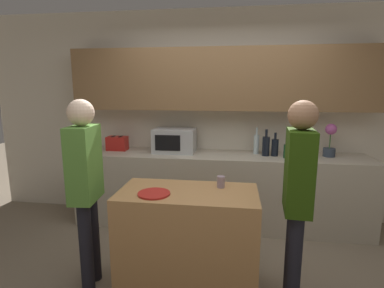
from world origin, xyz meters
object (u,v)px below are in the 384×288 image
object	(u,v)px
toaster	(117,143)
cup_0	(221,182)
bottle_0	(256,144)
bottle_4	(296,147)
plate_on_island	(154,194)
microwave	(175,140)
bottle_3	(286,151)
person_left	(298,189)
bottle_1	(266,146)
potted_plant	(330,140)
bottle_2	(275,147)
person_center	(85,179)

from	to	relation	value
toaster	cup_0	size ratio (longest dim) A/B	2.66
toaster	bottle_0	bearing A→B (deg)	0.86
bottle_4	plate_on_island	bearing A→B (deg)	-134.00
microwave	bottle_4	world-z (taller)	bottle_4
bottle_0	bottle_3	world-z (taller)	bottle_0
toaster	person_left	xyz separation A→B (m)	(2.01, -1.44, -0.03)
bottle_1	bottle_3	size ratio (longest dim) A/B	1.46
potted_plant	microwave	bearing A→B (deg)	-179.95
cup_0	person_left	world-z (taller)	person_left
toaster	bottle_1	bearing A→B (deg)	-2.04
toaster	potted_plant	distance (m)	2.66
person_left	bottle_4	bearing A→B (deg)	-5.22
bottle_3	plate_on_island	distance (m)	1.82
bottle_4	bottle_3	bearing A→B (deg)	-150.06
bottle_2	plate_on_island	bearing A→B (deg)	-128.16
toaster	plate_on_island	xyz separation A→B (m)	(0.90, -1.48, -0.11)
bottle_2	bottle_0	bearing A→B (deg)	157.54
bottle_2	bottle_3	size ratio (longest dim) A/B	1.29
bottle_2	person_left	distance (m)	1.38
bottle_0	plate_on_island	world-z (taller)	bottle_0
bottle_0	plate_on_island	bearing A→B (deg)	-120.88
plate_on_island	person_left	world-z (taller)	person_left
person_left	person_center	size ratio (longest dim) A/B	1.00
plate_on_island	toaster	bearing A→B (deg)	121.13
plate_on_island	person_center	xyz separation A→B (m)	(-0.60, 0.04, 0.08)
microwave	bottle_1	xyz separation A→B (m)	(1.13, -0.07, -0.03)
bottle_3	person_left	world-z (taller)	person_left
person_center	bottle_1	bearing A→B (deg)	125.63
bottle_2	bottle_3	world-z (taller)	bottle_2
bottle_3	toaster	bearing A→B (deg)	176.06
microwave	bottle_2	world-z (taller)	microwave
toaster	potted_plant	bearing A→B (deg)	0.00
microwave	person_left	distance (m)	1.90
microwave	plate_on_island	distance (m)	1.50
microwave	bottle_0	distance (m)	1.03
microwave	bottle_3	distance (m)	1.37
potted_plant	bottle_4	world-z (taller)	potted_plant
bottle_3	person_center	bearing A→B (deg)	-144.80
potted_plant	bottle_2	distance (m)	0.65
bottle_4	person_left	distance (m)	1.38
bottle_2	person_left	bearing A→B (deg)	-90.17
toaster	potted_plant	xyz separation A→B (m)	(2.65, 0.00, 0.11)
bottle_4	person_center	distance (m)	2.38
bottle_2	bottle_4	size ratio (longest dim) A/B	0.86
toaster	cup_0	bearing A→B (deg)	-40.99
plate_on_island	person_left	distance (m)	1.12
person_center	microwave	bearing A→B (deg)	156.89
cup_0	bottle_1	bearing A→B (deg)	67.31
bottle_4	cup_0	world-z (taller)	bottle_4
toaster	bottle_0	world-z (taller)	bottle_0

